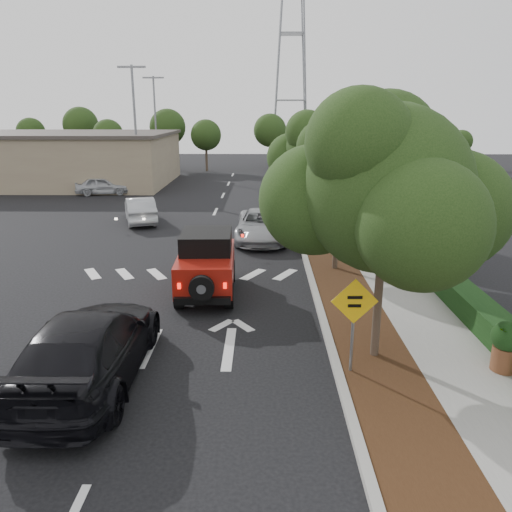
{
  "coord_description": "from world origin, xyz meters",
  "views": [
    {
      "loc": [
        2.84,
        -11.61,
        5.86
      ],
      "look_at": [
        2.65,
        3.0,
        1.6
      ],
      "focal_mm": 35.0,
      "sensor_mm": 36.0,
      "label": 1
    }
  ],
  "objects_px": {
    "silver_suv_ahead": "(262,225)",
    "speed_hump_sign": "(354,313)",
    "black_suv_oncoming": "(89,347)",
    "red_jeep": "(207,262)"
  },
  "relations": [
    {
      "from": "silver_suv_ahead",
      "to": "speed_hump_sign",
      "type": "height_order",
      "value": "speed_hump_sign"
    },
    {
      "from": "black_suv_oncoming",
      "to": "speed_hump_sign",
      "type": "relative_size",
      "value": 2.54
    },
    {
      "from": "red_jeep",
      "to": "black_suv_oncoming",
      "type": "xyz_separation_m",
      "value": [
        -2.01,
        -5.76,
        -0.22
      ]
    },
    {
      "from": "silver_suv_ahead",
      "to": "black_suv_oncoming",
      "type": "xyz_separation_m",
      "value": [
        -3.82,
        -12.78,
        0.12
      ]
    },
    {
      "from": "red_jeep",
      "to": "speed_hump_sign",
      "type": "distance_m",
      "value": 6.72
    },
    {
      "from": "silver_suv_ahead",
      "to": "red_jeep",
      "type": "bearing_deg",
      "value": -103.19
    },
    {
      "from": "black_suv_oncoming",
      "to": "speed_hump_sign",
      "type": "height_order",
      "value": "speed_hump_sign"
    },
    {
      "from": "silver_suv_ahead",
      "to": "speed_hump_sign",
      "type": "relative_size",
      "value": 2.26
    },
    {
      "from": "red_jeep",
      "to": "black_suv_oncoming",
      "type": "bearing_deg",
      "value": -111.35
    },
    {
      "from": "black_suv_oncoming",
      "to": "silver_suv_ahead",
      "type": "bearing_deg",
      "value": -107.02
    }
  ]
}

